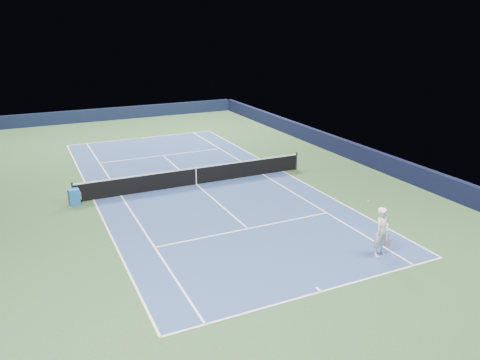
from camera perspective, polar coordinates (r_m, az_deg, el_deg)
name	(u,v)px	position (r m, az deg, el deg)	size (l,w,h in m)	color
ground	(196,184)	(25.76, -5.35, -0.54)	(40.00, 40.00, 0.00)	#2C4B29
wall_far	(120,113)	(44.21, -14.39, 7.89)	(22.00, 0.35, 1.10)	black
wall_right	(355,152)	(30.80, 13.89, 3.31)	(0.35, 40.00, 1.10)	black
court_surface	(196,184)	(25.75, -5.35, -0.53)	(10.97, 23.77, 0.01)	navy
baseline_far	(142,138)	(36.72, -11.81, 5.06)	(10.97, 0.08, 0.00)	white
baseline_near	(321,292)	(16.14, 9.86, -13.27)	(10.97, 0.08, 0.00)	white
sideline_doubles_right	(283,171)	(27.98, 5.24, 1.08)	(0.08, 23.77, 0.00)	white
sideline_doubles_left	(93,200)	(24.57, -17.44, -2.31)	(0.08, 23.77, 0.00)	white
sideline_singles_right	(263,174)	(27.34, 2.77, 0.71)	(0.08, 23.77, 0.00)	white
sideline_singles_left	(121,196)	(24.75, -14.32, -1.86)	(0.08, 23.77, 0.00)	white
service_line_far	(163,155)	(31.58, -9.38, 2.97)	(8.23, 0.08, 0.00)	white
service_line_near	(248,229)	(20.28, 0.97, -5.95)	(8.23, 0.08, 0.00)	white
center_service_line	(196,184)	(25.75, -5.35, -0.52)	(0.08, 12.80, 0.00)	white
center_mark_far	(143,138)	(36.58, -11.75, 5.01)	(0.08, 0.30, 0.00)	white
center_mark_near	(319,289)	(16.24, 9.55, -13.02)	(0.08, 0.30, 0.00)	white
tennis_net	(196,176)	(25.59, -5.38, 0.53)	(12.90, 0.10, 1.07)	black
sponsor_cube	(74,197)	(24.12, -19.57, -1.94)	(0.58, 0.49, 0.80)	#1D5BB2
tennis_player	(382,232)	(18.49, 16.91, -6.08)	(0.90, 1.36, 1.94)	white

